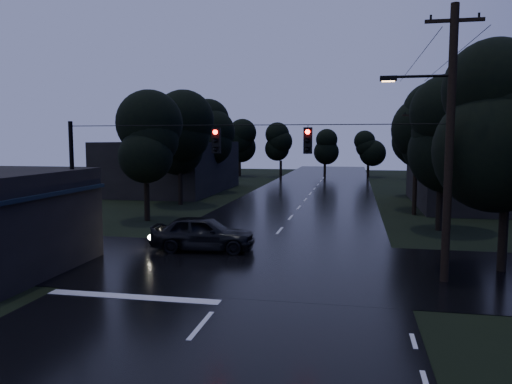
% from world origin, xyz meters
% --- Properties ---
extents(main_road, '(12.00, 120.00, 0.02)m').
position_xyz_m(main_road, '(0.00, 30.00, 0.00)').
color(main_road, black).
rests_on(main_road, ground).
extents(cross_street, '(60.00, 9.00, 0.02)m').
position_xyz_m(cross_street, '(0.00, 12.00, 0.00)').
color(cross_street, black).
rests_on(cross_street, ground).
extents(building_far_right, '(10.00, 14.00, 4.40)m').
position_xyz_m(building_far_right, '(14.00, 34.00, 2.20)').
color(building_far_right, black).
rests_on(building_far_right, ground).
extents(building_far_left, '(10.00, 16.00, 5.00)m').
position_xyz_m(building_far_left, '(-14.00, 40.00, 2.50)').
color(building_far_left, black).
rests_on(building_far_left, ground).
extents(utility_pole_main, '(3.50, 0.30, 10.00)m').
position_xyz_m(utility_pole_main, '(7.41, 11.00, 5.26)').
color(utility_pole_main, black).
rests_on(utility_pole_main, ground).
extents(utility_pole_far, '(2.00, 0.30, 7.50)m').
position_xyz_m(utility_pole_far, '(8.30, 28.00, 3.88)').
color(utility_pole_far, black).
rests_on(utility_pole_far, ground).
extents(anchor_pole_left, '(0.18, 0.18, 6.00)m').
position_xyz_m(anchor_pole_left, '(-7.50, 11.00, 3.00)').
color(anchor_pole_left, black).
rests_on(anchor_pole_left, ground).
extents(span_signals, '(15.00, 0.37, 1.12)m').
position_xyz_m(span_signals, '(0.56, 10.99, 5.24)').
color(span_signals, black).
rests_on(span_signals, ground).
extents(tree_corner_near, '(4.48, 4.48, 9.44)m').
position_xyz_m(tree_corner_near, '(10.00, 13.00, 5.99)').
color(tree_corner_near, black).
rests_on(tree_corner_near, ground).
extents(tree_left_a, '(3.92, 3.92, 8.26)m').
position_xyz_m(tree_left_a, '(-9.00, 22.00, 5.24)').
color(tree_left_a, black).
rests_on(tree_left_a, ground).
extents(tree_left_b, '(4.20, 4.20, 8.85)m').
position_xyz_m(tree_left_b, '(-9.60, 30.00, 5.62)').
color(tree_left_b, black).
rests_on(tree_left_b, ground).
extents(tree_left_c, '(4.48, 4.48, 9.44)m').
position_xyz_m(tree_left_c, '(-10.20, 40.00, 5.99)').
color(tree_left_c, black).
rests_on(tree_left_c, ground).
extents(tree_right_a, '(4.20, 4.20, 8.85)m').
position_xyz_m(tree_right_a, '(9.00, 22.00, 5.62)').
color(tree_right_a, black).
rests_on(tree_right_a, ground).
extents(tree_right_b, '(4.48, 4.48, 9.44)m').
position_xyz_m(tree_right_b, '(9.60, 30.00, 5.99)').
color(tree_right_b, black).
rests_on(tree_right_b, ground).
extents(tree_right_c, '(4.76, 4.76, 10.03)m').
position_xyz_m(tree_right_c, '(10.20, 40.00, 6.37)').
color(tree_right_c, black).
rests_on(tree_right_c, ground).
extents(car, '(5.05, 2.38, 1.67)m').
position_xyz_m(car, '(-2.81, 14.27, 0.84)').
color(car, black).
rests_on(car, ground).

